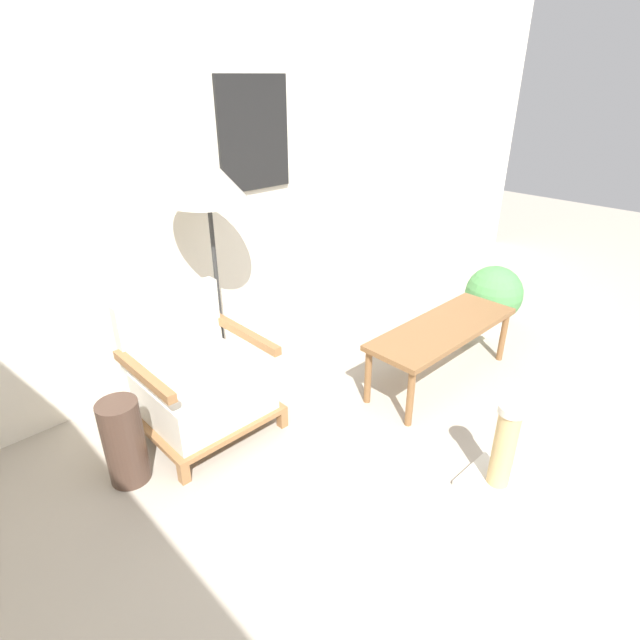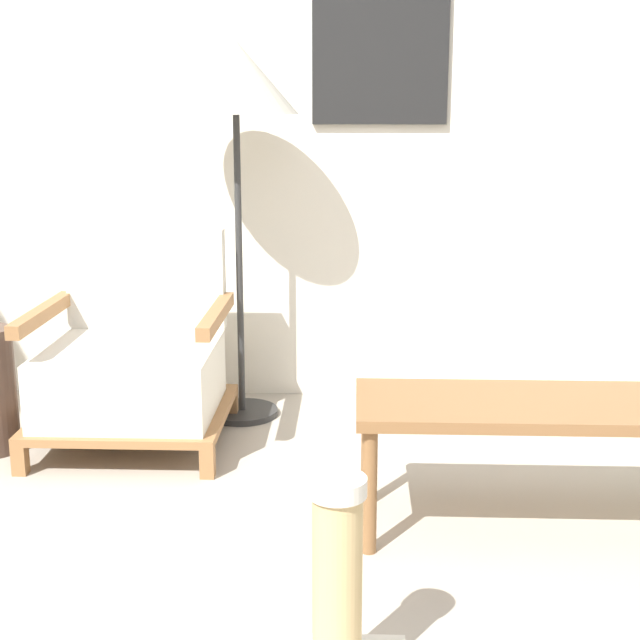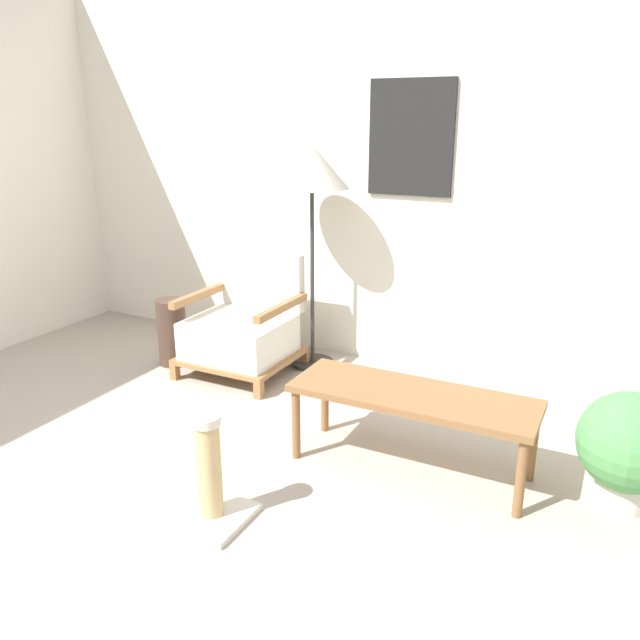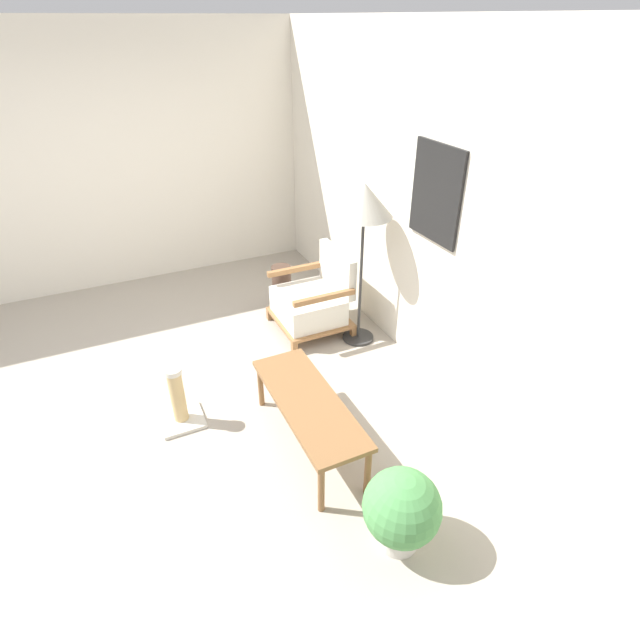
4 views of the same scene
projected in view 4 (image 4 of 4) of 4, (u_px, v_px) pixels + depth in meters
ground_plane at (137, 419)px, 3.87m from camera, size 14.00×14.00×0.00m
wall_back at (415, 207)px, 4.06m from camera, size 8.00×0.09×2.70m
wall_left at (127, 162)px, 5.31m from camera, size 0.06×8.00×2.70m
armchair at (313, 301)px, 4.86m from camera, size 0.71×0.67×0.79m
floor_lamp at (364, 206)px, 4.16m from camera, size 0.49×0.49×1.52m
coffee_table at (308, 405)px, 3.46m from camera, size 1.19×0.41×0.41m
vase at (282, 287)px, 5.25m from camera, size 0.20×0.20×0.47m
potted_plant at (402, 509)px, 2.82m from camera, size 0.45×0.45×0.54m
scratching_post at (179, 403)px, 3.76m from camera, size 0.32×0.32×0.50m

